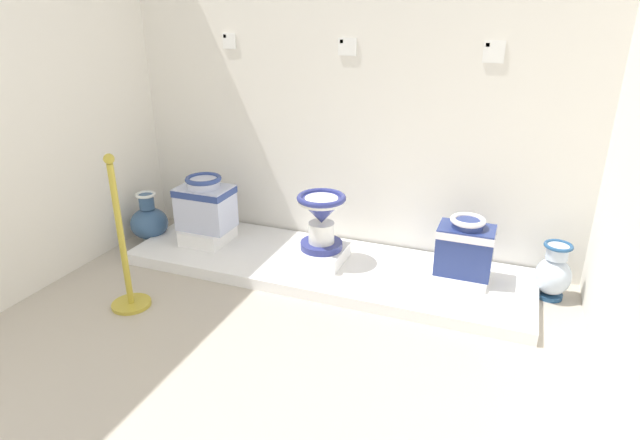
{
  "coord_description": "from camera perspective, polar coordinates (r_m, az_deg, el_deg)",
  "views": [
    {
      "loc": [
        2.93,
        -0.63,
        1.82
      ],
      "look_at": [
        1.68,
        2.59,
        0.4
      ],
      "focal_mm": 29.71,
      "sensor_mm": 36.0,
      "label": 1
    }
  ],
  "objects": [
    {
      "name": "antique_toilet_slender_white",
      "position": [
        3.7,
        0.15,
        0.55
      ],
      "size": [
        0.34,
        0.34,
        0.4
      ],
      "color": "navy",
      "rests_on": "plinth_block_slender_white"
    },
    {
      "name": "antique_toilet_leftmost",
      "position": [
        4.13,
        -12.25,
        1.89
      ],
      "size": [
        0.4,
        0.29,
        0.41
      ],
      "color": "silver",
      "rests_on": "plinth_block_leftmost"
    },
    {
      "name": "decorative_vase_spare",
      "position": [
        3.8,
        23.84,
        -5.26
      ],
      "size": [
        0.23,
        0.23,
        0.39
      ],
      "color": "navy",
      "rests_on": "ground_plane"
    },
    {
      "name": "wall_back",
      "position": [
        3.9,
        3.23,
        17.68
      ],
      "size": [
        3.65,
        0.06,
        3.01
      ],
      "primitive_type": "cube",
      "color": "white",
      "rests_on": "ground_plane"
    },
    {
      "name": "ground_plane",
      "position": [
        2.68,
        -13.14,
        -21.39
      ],
      "size": [
        5.45,
        5.84,
        0.02
      ],
      "primitive_type": "cube",
      "color": "#B2A899"
    },
    {
      "name": "info_placard_third",
      "position": [
        3.68,
        18.22,
        16.85
      ],
      "size": [
        0.13,
        0.01,
        0.14
      ],
      "color": "white"
    },
    {
      "name": "info_placard_second",
      "position": [
        3.87,
        2.95,
        18.14
      ],
      "size": [
        0.13,
        0.01,
        0.12
      ],
      "color": "white"
    },
    {
      "name": "plinth_block_slender_white",
      "position": [
        3.83,
        0.15,
        -3.75
      ],
      "size": [
        0.33,
        0.36,
        0.1
      ],
      "primitive_type": "cube",
      "color": "white",
      "rests_on": "display_platform"
    },
    {
      "name": "decorative_vase_corner",
      "position": [
        4.52,
        -17.93,
        -0.17
      ],
      "size": [
        0.3,
        0.3,
        0.42
      ],
      "color": "white",
      "rests_on": "ground_plane"
    },
    {
      "name": "antique_toilet_central_ornate",
      "position": [
        3.64,
        15.37,
        -2.62
      ],
      "size": [
        0.37,
        0.25,
        0.4
      ],
      "color": "navy",
      "rests_on": "plinth_block_central_ornate"
    },
    {
      "name": "plinth_block_leftmost",
      "position": [
        4.23,
        -11.96,
        -1.52
      ],
      "size": [
        0.32,
        0.36,
        0.12
      ],
      "primitive_type": "cube",
      "color": "white",
      "rests_on": "display_platform"
    },
    {
      "name": "stanchion_post_near_left",
      "position": [
        3.54,
        -20.25,
        -4.34
      ],
      "size": [
        0.25,
        0.25,
        1.02
      ],
      "color": "gold",
      "rests_on": "ground_plane"
    },
    {
      "name": "info_placard_first",
      "position": [
        4.25,
        -9.77,
        18.49
      ],
      "size": [
        0.11,
        0.01,
        0.11
      ],
      "color": "white"
    },
    {
      "name": "display_platform",
      "position": [
        3.87,
        0.55,
        -5.02
      ],
      "size": [
        2.9,
        0.86,
        0.08
      ],
      "primitive_type": "cube",
      "color": "white",
      "rests_on": "ground_plane"
    },
    {
      "name": "plinth_block_central_ornate",
      "position": [
        3.74,
        15.03,
        -5.75
      ],
      "size": [
        0.34,
        0.34,
        0.05
      ],
      "primitive_type": "cube",
      "color": "white",
      "rests_on": "display_platform"
    }
  ]
}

